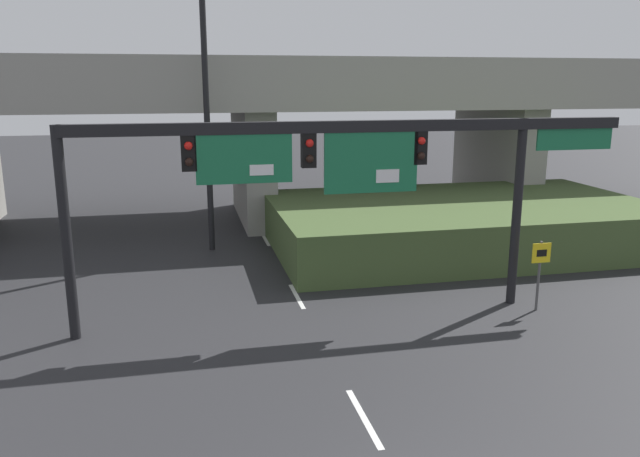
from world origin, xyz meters
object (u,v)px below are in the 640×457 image
at_px(signal_gantry, 343,159).
at_px(highway_light_pole_near, 203,33).
at_px(parked_sedan_near_right, 584,246).
at_px(speed_limit_sign, 540,266).

xyz_separation_m(signal_gantry, highway_light_pole_near, (-3.37, 8.53, 3.93)).
relative_size(signal_gantry, parked_sedan_near_right, 3.56).
xyz_separation_m(speed_limit_sign, parked_sedan_near_right, (4.49, 4.19, -0.75)).
xyz_separation_m(signal_gantry, speed_limit_sign, (5.93, -0.79, -3.26)).
distance_m(signal_gantry, highway_light_pole_near, 9.98).
distance_m(signal_gantry, parked_sedan_near_right, 11.67).
relative_size(speed_limit_sign, highway_light_pole_near, 0.13).
relative_size(highway_light_pole_near, parked_sedan_near_right, 3.61).
distance_m(speed_limit_sign, parked_sedan_near_right, 6.19).
bearing_deg(parked_sedan_near_right, speed_limit_sign, -134.03).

